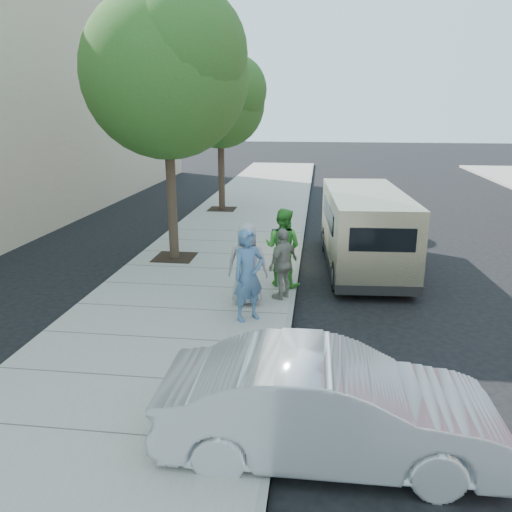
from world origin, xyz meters
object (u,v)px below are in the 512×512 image
(tree_far, at_px, (221,98))
(van, at_px, (364,228))
(person_green_shirt, at_px, (283,247))
(sedan, at_px, (329,406))
(parking_meter, at_px, (278,246))
(person_striped_polo, at_px, (283,264))
(tree_near, at_px, (167,68))
(person_officer, at_px, (248,275))
(person_gray_shirt, at_px, (247,264))

(tree_far, height_order, van, tree_far)
(person_green_shirt, bearing_deg, tree_far, -51.53)
(sedan, bearing_deg, parking_meter, 10.16)
(tree_far, distance_m, person_striped_polo, 11.76)
(sedan, bearing_deg, person_green_shirt, 8.96)
(tree_near, height_order, sedan, tree_near)
(person_striped_polo, bearing_deg, person_officer, 7.45)
(van, bearing_deg, tree_far, 123.28)
(person_officer, bearing_deg, tree_far, 63.53)
(sedan, height_order, person_striped_polo, person_striped_polo)
(tree_near, height_order, person_gray_shirt, tree_near)
(van, xyz_separation_m, sedan, (-1.10, -8.45, -0.45))
(tree_near, distance_m, person_green_shirt, 5.91)
(parking_meter, distance_m, van, 3.29)
(tree_far, height_order, person_striped_polo, tree_far)
(tree_far, distance_m, parking_meter, 10.96)
(tree_near, xyz_separation_m, person_officer, (2.82, -4.29, -4.41))
(tree_near, bearing_deg, parking_meter, -33.94)
(tree_near, xyz_separation_m, person_green_shirt, (3.37, -2.03, -4.40))
(person_officer, bearing_deg, person_striped_polo, 24.98)
(person_officer, height_order, person_green_shirt, person_green_shirt)
(person_officer, bearing_deg, person_green_shirt, 36.49)
(parking_meter, relative_size, person_green_shirt, 0.75)
(tree_far, bearing_deg, person_green_shirt, -70.70)
(tree_far, relative_size, sedan, 1.45)
(sedan, xyz_separation_m, person_officer, (-1.63, 3.99, 0.40))
(tree_far, bearing_deg, parking_meter, -71.55)
(person_officer, bearing_deg, person_gray_shirt, 59.85)
(parking_meter, height_order, sedan, parking_meter)
(tree_near, distance_m, person_officer, 6.77)
(person_green_shirt, bearing_deg, person_gray_shirt, 82.00)
(person_gray_shirt, bearing_deg, person_officer, 99.26)
(van, bearing_deg, tree_near, 178.28)
(van, xyz_separation_m, person_striped_polo, (-2.09, -3.11, -0.19))
(van, height_order, sedan, van)
(tree_far, distance_m, person_gray_shirt, 11.93)
(sedan, bearing_deg, person_officer, 21.37)
(person_green_shirt, distance_m, person_gray_shirt, 1.54)
(tree_near, bearing_deg, person_officer, -56.66)
(parking_meter, relative_size, person_officer, 0.76)
(tree_far, distance_m, van, 9.98)
(tree_near, bearing_deg, sedan, -61.75)
(person_green_shirt, xyz_separation_m, person_gray_shirt, (-0.70, -1.37, -0.04))
(tree_near, relative_size, parking_meter, 5.06)
(tree_far, bearing_deg, tree_near, -90.00)
(tree_far, distance_m, person_green_shirt, 10.87)
(person_officer, relative_size, person_gray_shirt, 1.04)
(tree_far, bearing_deg, person_gray_shirt, -76.36)
(person_gray_shirt, bearing_deg, van, -129.31)
(person_green_shirt, xyz_separation_m, person_striped_polo, (0.08, -0.92, -0.14))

